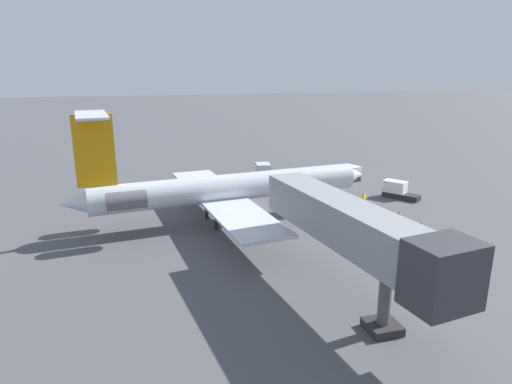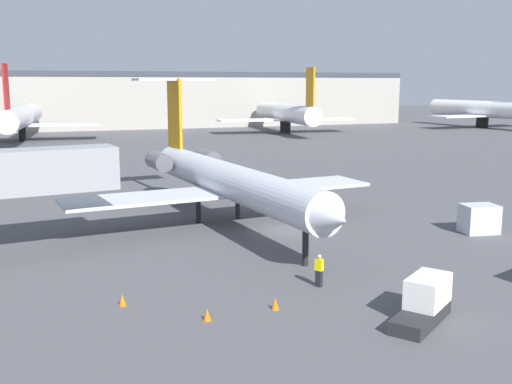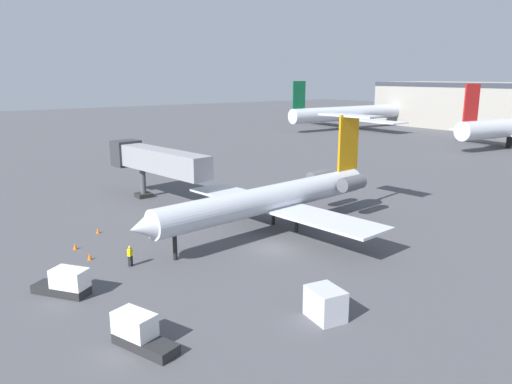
{
  "view_description": "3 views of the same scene",
  "coord_description": "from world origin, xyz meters",
  "px_view_note": "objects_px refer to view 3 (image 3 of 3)",
  "views": [
    {
      "loc": [
        -43.16,
        11.14,
        14.19
      ],
      "look_at": [
        -2.89,
        -0.18,
        2.49
      ],
      "focal_mm": 31.4,
      "sensor_mm": 36.0,
      "label": 1
    },
    {
      "loc": [
        -16.32,
        -38.1,
        10.18
      ],
      "look_at": [
        -1.34,
        2.98,
        2.27
      ],
      "focal_mm": 42.3,
      "sensor_mm": 36.0,
      "label": 2
    },
    {
      "loc": [
        31.94,
        -25.16,
        14.64
      ],
      "look_at": [
        -4.85,
        1.7,
        3.84
      ],
      "focal_mm": 34.51,
      "sensor_mm": 36.0,
      "label": 3
    }
  ],
  "objects_px": {
    "cargo_container_uld": "(325,304)",
    "traffic_cone_far": "(75,246)",
    "regional_jet": "(278,196)",
    "ground_crew_marshaller": "(130,256)",
    "traffic_cone_mid": "(98,230)",
    "jet_bridge": "(153,160)",
    "baggage_tug_trailing": "(66,283)",
    "traffic_cone_near": "(90,257)",
    "baggage_tug_lead": "(139,332)",
    "parked_airliner_west_end": "(350,114)"
  },
  "relations": [
    {
      "from": "ground_crew_marshaller",
      "to": "cargo_container_uld",
      "type": "height_order",
      "value": "cargo_container_uld"
    },
    {
      "from": "baggage_tug_trailing",
      "to": "traffic_cone_mid",
      "type": "relative_size",
      "value": 7.4
    },
    {
      "from": "cargo_container_uld",
      "to": "traffic_cone_far",
      "type": "relative_size",
      "value": 4.7
    },
    {
      "from": "regional_jet",
      "to": "baggage_tug_trailing",
      "type": "height_order",
      "value": "regional_jet"
    },
    {
      "from": "traffic_cone_near",
      "to": "parked_airliner_west_end",
      "type": "relative_size",
      "value": 0.01
    },
    {
      "from": "ground_crew_marshaller",
      "to": "cargo_container_uld",
      "type": "bearing_deg",
      "value": 22.6
    },
    {
      "from": "traffic_cone_far",
      "to": "cargo_container_uld",
      "type": "bearing_deg",
      "value": 21.82
    },
    {
      "from": "ground_crew_marshaller",
      "to": "baggage_tug_lead",
      "type": "bearing_deg",
      "value": -19.84
    },
    {
      "from": "ground_crew_marshaller",
      "to": "regional_jet",
      "type": "bearing_deg",
      "value": 91.6
    },
    {
      "from": "jet_bridge",
      "to": "parked_airliner_west_end",
      "type": "xyz_separation_m",
      "value": [
        -43.74,
        79.87,
        -0.74
      ]
    },
    {
      "from": "traffic_cone_near",
      "to": "traffic_cone_mid",
      "type": "xyz_separation_m",
      "value": [
        -6.49,
        2.88,
        0.0
      ]
    },
    {
      "from": "traffic_cone_mid",
      "to": "baggage_tug_lead",
      "type": "bearing_deg",
      "value": -12.92
    },
    {
      "from": "traffic_cone_far",
      "to": "regional_jet",
      "type": "bearing_deg",
      "value": 70.85
    },
    {
      "from": "ground_crew_marshaller",
      "to": "cargo_container_uld",
      "type": "xyz_separation_m",
      "value": [
        15.3,
        6.37,
        0.13
      ]
    },
    {
      "from": "jet_bridge",
      "to": "traffic_cone_mid",
      "type": "bearing_deg",
      "value": -49.48
    },
    {
      "from": "jet_bridge",
      "to": "traffic_cone_near",
      "type": "height_order",
      "value": "jet_bridge"
    },
    {
      "from": "traffic_cone_mid",
      "to": "traffic_cone_near",
      "type": "bearing_deg",
      "value": -23.98
    },
    {
      "from": "ground_crew_marshaller",
      "to": "baggage_tug_trailing",
      "type": "xyz_separation_m",
      "value": [
        2.38,
        -5.56,
        -0.02
      ]
    },
    {
      "from": "jet_bridge",
      "to": "traffic_cone_far",
      "type": "height_order",
      "value": "jet_bridge"
    },
    {
      "from": "baggage_tug_trailing",
      "to": "traffic_cone_far",
      "type": "relative_size",
      "value": 7.4
    },
    {
      "from": "regional_jet",
      "to": "ground_crew_marshaller",
      "type": "distance_m",
      "value": 15.41
    },
    {
      "from": "traffic_cone_near",
      "to": "parked_airliner_west_end",
      "type": "xyz_separation_m",
      "value": [
        -58.56,
        92.5,
        3.96
      ]
    },
    {
      "from": "baggage_tug_trailing",
      "to": "traffic_cone_mid",
      "type": "height_order",
      "value": "baggage_tug_trailing"
    },
    {
      "from": "ground_crew_marshaller",
      "to": "jet_bridge",
      "type": "bearing_deg",
      "value": 149.93
    },
    {
      "from": "traffic_cone_mid",
      "to": "ground_crew_marshaller",
      "type": "bearing_deg",
      "value": -4.2
    },
    {
      "from": "traffic_cone_mid",
      "to": "jet_bridge",
      "type": "bearing_deg",
      "value": 130.52
    },
    {
      "from": "baggage_tug_lead",
      "to": "parked_airliner_west_end",
      "type": "relative_size",
      "value": 0.1
    },
    {
      "from": "regional_jet",
      "to": "parked_airliner_west_end",
      "type": "height_order",
      "value": "parked_airliner_west_end"
    },
    {
      "from": "baggage_tug_lead",
      "to": "baggage_tug_trailing",
      "type": "relative_size",
      "value": 1.04
    },
    {
      "from": "cargo_container_uld",
      "to": "traffic_cone_mid",
      "type": "relative_size",
      "value": 4.7
    },
    {
      "from": "traffic_cone_mid",
      "to": "parked_airliner_west_end",
      "type": "xyz_separation_m",
      "value": [
        -52.07,
        89.62,
        3.96
      ]
    },
    {
      "from": "traffic_cone_near",
      "to": "traffic_cone_far",
      "type": "height_order",
      "value": "same"
    },
    {
      "from": "regional_jet",
      "to": "traffic_cone_near",
      "type": "bearing_deg",
      "value": -99.27
    },
    {
      "from": "jet_bridge",
      "to": "ground_crew_marshaller",
      "type": "xyz_separation_m",
      "value": [
        18.08,
        -10.47,
        -4.12
      ]
    },
    {
      "from": "cargo_container_uld",
      "to": "traffic_cone_far",
      "type": "xyz_separation_m",
      "value": [
        -21.82,
        -8.74,
        -0.71
      ]
    },
    {
      "from": "baggage_tug_trailing",
      "to": "traffic_cone_mid",
      "type": "bearing_deg",
      "value": 152.62
    },
    {
      "from": "traffic_cone_mid",
      "to": "traffic_cone_far",
      "type": "bearing_deg",
      "value": -43.77
    },
    {
      "from": "jet_bridge",
      "to": "baggage_tug_lead",
      "type": "bearing_deg",
      "value": -26.28
    },
    {
      "from": "parked_airliner_west_end",
      "to": "traffic_cone_mid",
      "type": "bearing_deg",
      "value": -59.84
    },
    {
      "from": "baggage_tug_trailing",
      "to": "traffic_cone_mid",
      "type": "distance_m",
      "value": 13.66
    },
    {
      "from": "baggage_tug_lead",
      "to": "baggage_tug_trailing",
      "type": "height_order",
      "value": "same"
    },
    {
      "from": "baggage_tug_lead",
      "to": "traffic_cone_far",
      "type": "distance_m",
      "value": 18.2
    },
    {
      "from": "jet_bridge",
      "to": "traffic_cone_mid",
      "type": "relative_size",
      "value": 31.42
    },
    {
      "from": "baggage_tug_lead",
      "to": "cargo_container_uld",
      "type": "height_order",
      "value": "cargo_container_uld"
    },
    {
      "from": "jet_bridge",
      "to": "baggage_tug_trailing",
      "type": "xyz_separation_m",
      "value": [
        20.45,
        -16.03,
        -4.14
      ]
    },
    {
      "from": "baggage_tug_lead",
      "to": "jet_bridge",
      "type": "bearing_deg",
      "value": 153.72
    },
    {
      "from": "traffic_cone_near",
      "to": "cargo_container_uld",
      "type": "bearing_deg",
      "value": 24.7
    },
    {
      "from": "baggage_tug_trailing",
      "to": "cargo_container_uld",
      "type": "xyz_separation_m",
      "value": [
        12.92,
        11.93,
        0.15
      ]
    },
    {
      "from": "jet_bridge",
      "to": "regional_jet",
      "type": "bearing_deg",
      "value": 14.98
    },
    {
      "from": "ground_crew_marshaller",
      "to": "cargo_container_uld",
      "type": "relative_size",
      "value": 0.65
    }
  ]
}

